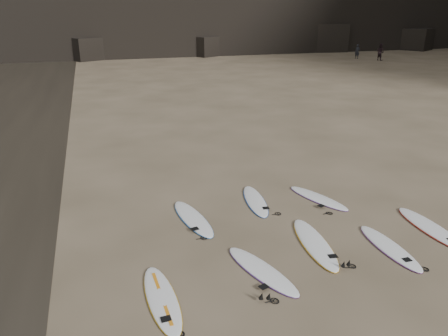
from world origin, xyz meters
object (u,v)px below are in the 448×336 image
at_px(person_a, 357,52).
at_px(surfboard_0, 162,298).
at_px(surfboard_1, 262,270).
at_px(surfboard_7, 318,198).
at_px(person_b, 380,52).
at_px(surfboard_2, 315,243).
at_px(surfboard_3, 389,247).
at_px(surfboard_5, 193,218).
at_px(surfboard_6, 255,201).
at_px(surfboard_4, 431,228).

bearing_deg(person_a, surfboard_0, -63.07).
distance_m(surfboard_1, surfboard_7, 4.70).
relative_size(person_a, person_b, 0.88).
bearing_deg(surfboard_2, person_a, 62.75).
relative_size(surfboard_1, surfboard_7, 1.05).
xyz_separation_m(surfboard_2, person_b, (26.35, 34.33, 0.88)).
relative_size(surfboard_2, surfboard_3, 1.13).
bearing_deg(person_b, surfboard_2, 126.33).
relative_size(surfboard_0, surfboard_7, 1.07).
height_order(surfboard_2, surfboard_7, surfboard_2).
xyz_separation_m(surfboard_1, person_a, (26.64, 37.32, 0.77)).
distance_m(surfboard_0, surfboard_1, 2.49).
bearing_deg(surfboard_1, surfboard_5, 89.17).
bearing_deg(surfboard_6, surfboard_7, -3.23).
distance_m(surfboard_5, surfboard_7, 4.27).
distance_m(surfboard_7, person_b, 40.34).
height_order(surfboard_2, surfboard_4, surfboard_2).
bearing_deg(surfboard_2, surfboard_1, -150.28).
bearing_deg(surfboard_1, surfboard_2, 4.80).
distance_m(surfboard_1, surfboard_3, 3.59).
xyz_separation_m(surfboard_3, person_b, (24.57, 35.07, 0.89)).
relative_size(surfboard_5, surfboard_6, 1.07).
bearing_deg(surfboard_1, surfboard_0, 170.64).
bearing_deg(surfboard_4, surfboard_0, -172.09).
distance_m(surfboard_5, person_b, 43.26).
bearing_deg(surfboard_4, surfboard_3, -161.90).
distance_m(surfboard_4, surfboard_5, 6.84).
xyz_separation_m(surfboard_3, surfboard_4, (1.79, 0.55, 0.00)).
relative_size(surfboard_3, person_a, 1.50).
height_order(surfboard_3, surfboard_6, same).
relative_size(surfboard_6, person_a, 1.49).
height_order(surfboard_5, surfboard_6, surfboard_5).
xyz_separation_m(surfboard_2, surfboard_7, (1.49, 2.58, -0.01)).
distance_m(surfboard_1, person_a, 45.86).
xyz_separation_m(surfboard_0, surfboard_2, (4.28, 1.14, 0.00)).
height_order(surfboard_4, surfboard_5, surfboard_4).
relative_size(surfboard_0, surfboard_1, 1.02).
bearing_deg(surfboard_4, surfboard_1, -172.94).
bearing_deg(surfboard_7, surfboard_3, -105.77).
bearing_deg(surfboard_6, person_a, 60.77).
distance_m(surfboard_0, surfboard_2, 4.42).
bearing_deg(surfboard_0, surfboard_3, 0.86).
xyz_separation_m(surfboard_4, person_b, (22.79, 34.53, 0.88)).
height_order(surfboard_3, surfboard_5, surfboard_5).
bearing_deg(surfboard_5, person_b, 38.60).
bearing_deg(person_a, surfboard_3, -57.10).
xyz_separation_m(surfboard_0, surfboard_7, (5.77, 3.71, -0.00)).
relative_size(surfboard_2, surfboard_7, 1.15).
bearing_deg(surfboard_2, surfboard_3, -15.82).
relative_size(surfboard_1, surfboard_5, 0.96).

